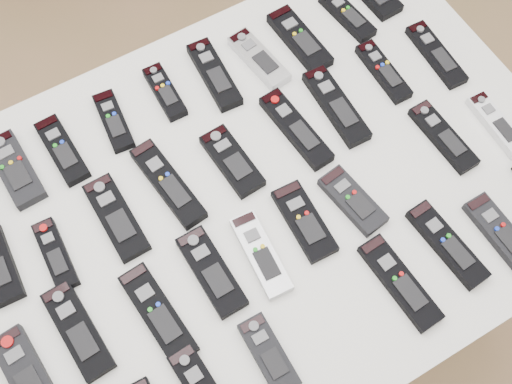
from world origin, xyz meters
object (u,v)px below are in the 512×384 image
remote_6 (259,59)px  remote_32 (400,282)px  remote_14 (232,161)px  remote_26 (443,137)px  table (256,208)px  remote_22 (211,272)px  remote_12 (116,217)px  remote_7 (300,40)px  remote_17 (383,72)px  remote_23 (261,254)px  remote_2 (62,150)px  remote_1 (15,169)px  remote_4 (165,92)px  remote_20 (78,331)px  remote_24 (304,221)px  remote_18 (436,55)px  remote_34 (500,233)px  remote_3 (114,121)px  remote_25 (353,200)px  remote_15 (296,129)px  remote_8 (347,15)px  remote_19 (26,374)px  remote_13 (168,184)px  remote_33 (447,244)px  remote_21 (158,313)px  remote_16 (336,106)px  remote_31 (269,354)px  remote_27 (497,125)px  remote_5 (214,75)px

remote_6 → remote_32: 0.56m
remote_14 → remote_26: (0.40, -0.17, -0.00)m
table → remote_22: (-0.15, -0.10, 0.07)m
remote_12 → remote_26: (0.65, -0.17, 0.00)m
remote_7 → remote_17: bearing=-58.6°
remote_23 → remote_2: bearing=124.8°
remote_22 → remote_17: bearing=20.1°
remote_1 → remote_4: (0.34, 0.01, -0.00)m
table → remote_20: (-0.41, -0.07, 0.07)m
remote_22 → remote_2: bearing=108.7°
remote_17 → remote_24: size_ratio=0.99×
remote_18 → remote_24: 0.49m
remote_17 → remote_14: bearing=-174.7°
remote_12 → remote_34: bearing=-33.9°
remote_3 → remote_18: 0.71m
remote_25 → remote_15: bearing=85.3°
remote_4 → remote_23: (-0.01, -0.41, -0.00)m
remote_3 → remote_26: bearing=-27.6°
remote_24 → remote_7: bearing=62.0°
remote_8 → remote_25: bearing=-128.6°
table → remote_34: size_ratio=7.71×
remote_3 → remote_19: bearing=-125.5°
remote_2 → remote_26: (0.68, -0.36, 0.00)m
remote_8 → remote_13: remote_13 is taller
remote_25 → remote_33: 0.19m
remote_1 → remote_6: 0.55m
remote_2 → remote_8: bearing=-2.4°
remote_12 → remote_21: (-0.01, -0.21, 0.00)m
table → remote_15: size_ratio=6.37×
remote_22 → remote_23: bearing=-11.0°
remote_4 → remote_18: size_ratio=0.78×
remote_21 → remote_16: bearing=17.0°
remote_25 → remote_26: remote_25 is taller
remote_13 → remote_16: same height
remote_32 → remote_33: bearing=4.4°
remote_4 → remote_13: 0.22m
remote_17 → remote_32: 0.47m
remote_4 → remote_19: size_ratio=0.81×
remote_13 → remote_21: 0.26m
remote_19 → remote_22: bearing=-4.1°
remote_1 → remote_34: (0.74, -0.59, -0.00)m
remote_12 → remote_4: bearing=43.8°
remote_20 → remote_6: bearing=27.5°
remote_14 → remote_31: (-0.13, -0.36, 0.00)m
remote_21 → remote_33: (0.53, -0.16, 0.00)m
remote_15 → remote_27: remote_15 is taller
table → remote_7: bearing=45.3°
remote_3 → remote_21: remote_21 is taller
table → remote_7: remote_7 is taller
remote_5 → remote_13: bearing=-134.5°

